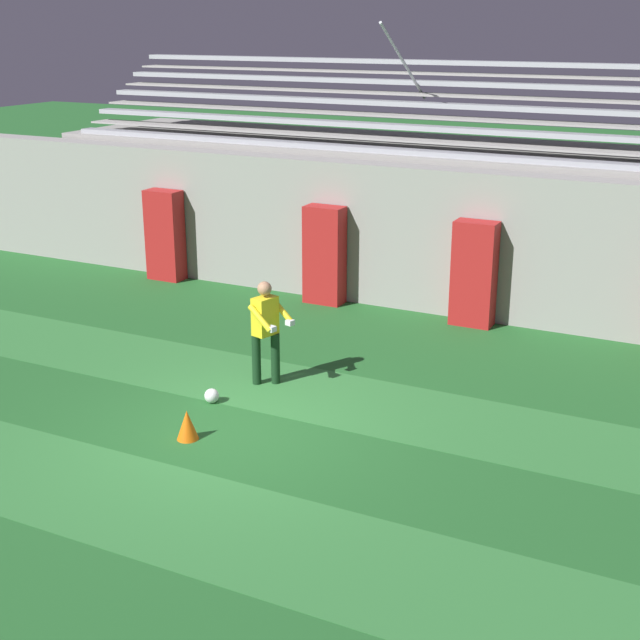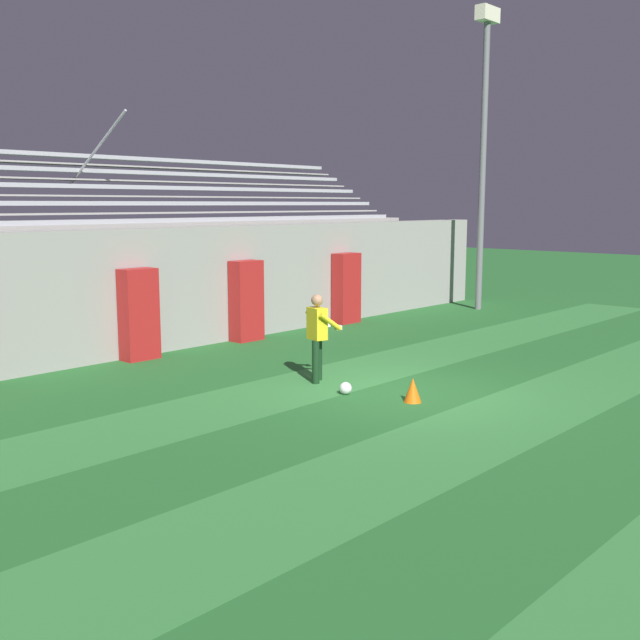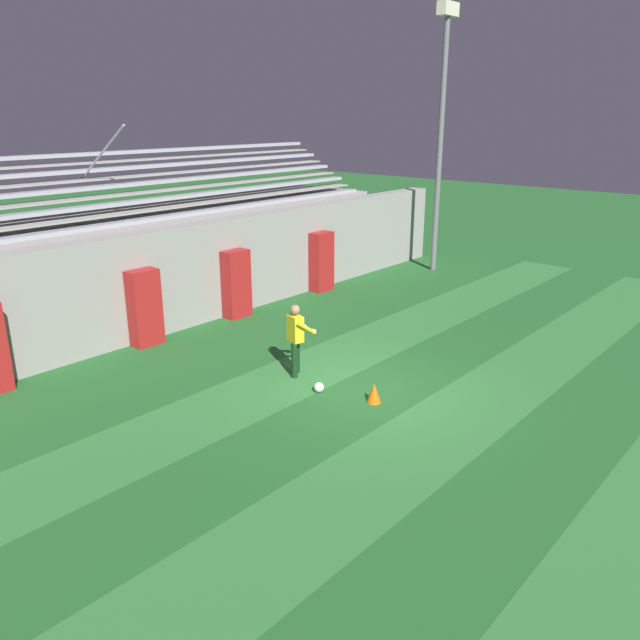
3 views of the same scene
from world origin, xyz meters
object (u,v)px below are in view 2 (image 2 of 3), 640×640
at_px(padding_pillar_far_right, 346,288).
at_px(floodlight_pole, 484,126).
at_px(soccer_ball, 346,388).
at_px(traffic_cone, 413,390).
at_px(padding_pillar_gate_left, 139,314).
at_px(padding_pillar_gate_right, 246,301).
at_px(goalkeeper, 318,332).

xyz_separation_m(padding_pillar_far_right, floodlight_pole, (4.99, -1.29, 4.74)).
height_order(soccer_ball, traffic_cone, traffic_cone).
xyz_separation_m(padding_pillar_gate_left, traffic_cone, (1.10, -6.43, -0.78)).
distance_m(padding_pillar_gate_left, traffic_cone, 6.57).
bearing_deg(padding_pillar_gate_right, soccer_ball, -114.27).
xyz_separation_m(padding_pillar_gate_left, goalkeeper, (1.09, -4.24, -0.03)).
height_order(goalkeeper, traffic_cone, goalkeeper).
relative_size(padding_pillar_gate_left, padding_pillar_far_right, 1.00).
relative_size(padding_pillar_gate_right, padding_pillar_far_right, 1.00).
height_order(padding_pillar_gate_left, soccer_ball, padding_pillar_gate_left).
xyz_separation_m(floodlight_pole, goalkeeper, (-10.75, -2.95, -4.77)).
bearing_deg(goalkeeper, traffic_cone, -89.80).
height_order(floodlight_pole, traffic_cone, floodlight_pole).
bearing_deg(padding_pillar_gate_left, padding_pillar_far_right, 0.00).
bearing_deg(traffic_cone, padding_pillar_far_right, 48.19).
bearing_deg(soccer_ball, padding_pillar_far_right, 40.59).
xyz_separation_m(padding_pillar_gate_left, padding_pillar_far_right, (6.85, 0.00, 0.00)).
distance_m(goalkeeper, soccer_ball, 1.37).
bearing_deg(floodlight_pole, padding_pillar_gate_left, 173.78).
relative_size(padding_pillar_gate_right, traffic_cone, 4.70).
height_order(padding_pillar_gate_right, floodlight_pole, floodlight_pole).
xyz_separation_m(goalkeeper, traffic_cone, (0.01, -2.19, -0.74)).
distance_m(padding_pillar_gate_right, goalkeeper, 4.69).
bearing_deg(floodlight_pole, padding_pillar_gate_right, 171.61).
xyz_separation_m(goalkeeper, soccer_ball, (-0.37, -1.01, -0.84)).
bearing_deg(padding_pillar_far_right, padding_pillar_gate_right, 180.00).
xyz_separation_m(padding_pillar_gate_left, padding_pillar_gate_right, (3.09, 0.00, 0.00)).
relative_size(padding_pillar_gate_left, goalkeeper, 1.18).
bearing_deg(goalkeeper, floodlight_pole, 15.34).
distance_m(padding_pillar_gate_right, padding_pillar_far_right, 3.76).
relative_size(floodlight_pole, goalkeeper, 5.53).
relative_size(padding_pillar_gate_left, floodlight_pole, 0.21).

